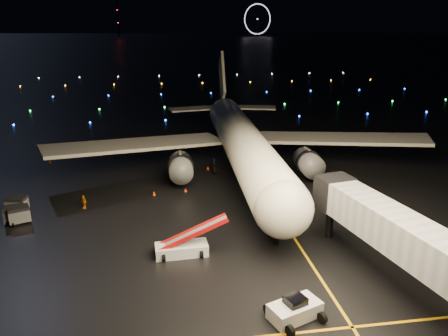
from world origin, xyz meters
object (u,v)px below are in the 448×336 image
(airliner, at_px, (239,116))
(baggage_cart_0, at_px, (19,215))
(belt_loader, at_px, (181,238))
(baggage_cart_1, at_px, (17,205))
(baggage_cart_2, at_px, (14,214))
(pushback_tug, at_px, (295,308))
(crew_c, at_px, (84,202))

(airliner, bearing_deg, baggage_cart_0, -148.91)
(airliner, xyz_separation_m, belt_loader, (-9.95, -24.53, -6.08))
(airliner, xyz_separation_m, baggage_cart_1, (-27.89, -12.01, -6.89))
(airliner, xyz_separation_m, baggage_cart_2, (-27.43, -14.71, -6.89))
(belt_loader, height_order, baggage_cart_0, belt_loader)
(baggage_cart_0, bearing_deg, pushback_tug, -61.79)
(belt_loader, bearing_deg, crew_c, 127.68)
(baggage_cart_0, relative_size, baggage_cart_1, 1.01)
(pushback_tug, distance_m, crew_c, 29.36)
(baggage_cart_0, bearing_deg, airliner, 6.71)
(crew_c, relative_size, baggage_cart_1, 0.76)
(baggage_cart_0, bearing_deg, crew_c, 3.21)
(baggage_cart_2, bearing_deg, belt_loader, -45.80)
(crew_c, bearing_deg, airliner, 77.61)
(belt_loader, distance_m, baggage_cart_2, 20.06)
(pushback_tug, xyz_separation_m, baggage_cart_2, (-25.07, 20.33, 0.01))
(baggage_cart_2, bearing_deg, airliner, 11.74)
(belt_loader, relative_size, baggage_cart_1, 3.33)
(airliner, height_order, baggage_cart_1, airliner)
(belt_loader, relative_size, baggage_cart_0, 3.28)
(airliner, relative_size, belt_loader, 7.76)
(baggage_cart_0, bearing_deg, baggage_cart_2, 128.83)
(crew_c, height_order, baggage_cart_0, baggage_cart_0)
(baggage_cart_1, bearing_deg, pushback_tug, -30.91)
(baggage_cart_2, bearing_deg, crew_c, 5.08)
(airliner, relative_size, baggage_cart_0, 25.46)
(baggage_cart_1, relative_size, baggage_cart_2, 1.00)
(crew_c, relative_size, baggage_cart_0, 0.74)
(airliner, height_order, baggage_cart_0, airliner)
(baggage_cart_1, bearing_deg, belt_loader, -23.76)
(crew_c, height_order, baggage_cart_2, baggage_cart_2)
(pushback_tug, bearing_deg, baggage_cart_0, 120.02)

